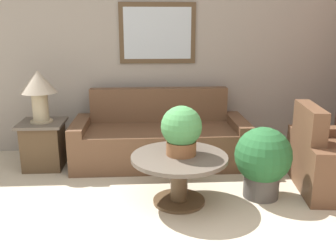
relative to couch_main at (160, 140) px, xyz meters
name	(u,v)px	position (x,y,z in m)	size (l,w,h in m)	color
wall_back	(144,56)	(-0.19, 0.57, 1.01)	(7.52, 0.09, 2.60)	gray
couch_main	(160,140)	(0.00, 0.00, 0.00)	(2.17, 0.88, 0.91)	brown
coffee_table	(179,169)	(0.14, -1.15, 0.06)	(0.94, 0.94, 0.49)	#4C3823
side_table	(44,144)	(-1.44, -0.10, 0.00)	(0.53, 0.53, 0.58)	#4C3823
table_lamp	(39,88)	(-1.44, -0.10, 0.70)	(0.42, 0.42, 0.62)	tan
potted_plant_on_table	(181,130)	(0.16, -1.12, 0.45)	(0.40, 0.40, 0.48)	brown
potted_plant_floor	(263,160)	(1.00, -1.07, 0.11)	(0.57, 0.57, 0.74)	#4C4742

